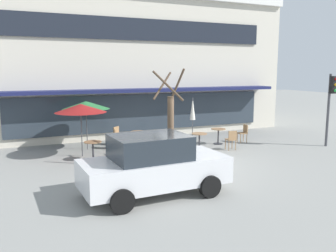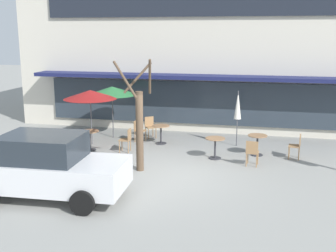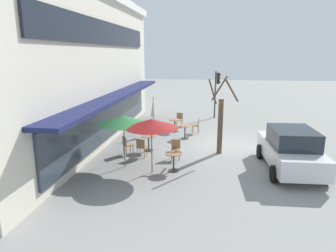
% 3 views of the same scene
% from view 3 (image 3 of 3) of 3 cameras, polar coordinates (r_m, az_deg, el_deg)
% --- Properties ---
extents(ground_plane, '(80.00, 80.00, 0.00)m').
position_cam_3_polar(ground_plane, '(15.67, 10.51, -3.84)').
color(ground_plane, gray).
extents(building_facade, '(17.48, 9.10, 7.80)m').
position_cam_3_polar(building_facade, '(17.56, -23.95, 10.07)').
color(building_facade, beige).
rests_on(building_facade, ground).
extents(cafe_table_near_wall, '(0.70, 0.70, 0.76)m').
position_cam_3_polar(cafe_table_near_wall, '(18.16, 1.26, 0.50)').
color(cafe_table_near_wall, '#333338').
rests_on(cafe_table_near_wall, ground).
extents(cafe_table_streetside, '(0.70, 0.70, 0.76)m').
position_cam_3_polar(cafe_table_streetside, '(16.67, 3.25, -0.71)').
color(cafe_table_streetside, '#333338').
rests_on(cafe_table_streetside, ground).
extents(cafe_table_by_tree, '(0.70, 0.70, 0.76)m').
position_cam_3_polar(cafe_table_by_tree, '(12.12, 1.08, -6.29)').
color(cafe_table_by_tree, '#333338').
rests_on(cafe_table_by_tree, ground).
extents(cafe_table_mid_patio, '(0.70, 0.70, 0.76)m').
position_cam_3_polar(cafe_table_mid_patio, '(14.63, -3.71, -2.79)').
color(cafe_table_mid_patio, '#333338').
rests_on(cafe_table_mid_patio, ground).
extents(patio_umbrella_green_folded, '(2.10, 2.10, 2.20)m').
position_cam_3_polar(patio_umbrella_green_folded, '(12.28, -8.47, 1.15)').
color(patio_umbrella_green_folded, '#4C4C51').
rests_on(patio_umbrella_green_folded, ground).
extents(patio_umbrella_cream_folded, '(0.28, 0.28, 2.20)m').
position_cam_3_polar(patio_umbrella_cream_folded, '(17.31, -2.82, 3.60)').
color(patio_umbrella_cream_folded, '#4C4C51').
rests_on(patio_umbrella_cream_folded, ground).
extents(patio_umbrella_corner_open, '(2.10, 2.10, 2.20)m').
position_cam_3_polar(patio_umbrella_corner_open, '(11.56, -3.18, 0.49)').
color(patio_umbrella_corner_open, '#4C4C51').
rests_on(patio_umbrella_corner_open, ground).
extents(cafe_chair_0, '(0.56, 0.56, 0.89)m').
position_cam_3_polar(cafe_chair_0, '(14.19, -7.89, -3.38)').
color(cafe_chair_0, '#9E754C').
rests_on(cafe_chair_0, ground).
extents(cafe_chair_1, '(0.45, 0.45, 0.89)m').
position_cam_3_polar(cafe_chair_1, '(13.74, -5.08, -3.87)').
color(cafe_chair_1, '#9E754C').
rests_on(cafe_chair_1, ground).
extents(cafe_chair_2, '(0.44, 0.44, 0.89)m').
position_cam_3_polar(cafe_chair_2, '(17.91, 5.52, 0.29)').
color(cafe_chair_2, '#9E754C').
rests_on(cafe_chair_2, ground).
extents(cafe_chair_3, '(0.42, 0.42, 0.89)m').
position_cam_3_polar(cafe_chair_3, '(13.49, 1.49, -4.15)').
color(cafe_chair_3, '#9E754C').
rests_on(cafe_chair_3, ground).
extents(cafe_chair_4, '(0.44, 0.44, 0.89)m').
position_cam_3_polar(cafe_chair_4, '(19.47, 2.18, 1.43)').
color(cafe_chair_4, '#9E754C').
rests_on(cafe_chair_4, ground).
extents(parked_sedan, '(4.27, 2.16, 1.76)m').
position_cam_3_polar(parked_sedan, '(13.08, 22.33, -4.17)').
color(parked_sedan, silver).
rests_on(parked_sedan, ground).
extents(street_tree, '(1.28, 1.43, 3.64)m').
position_cam_3_polar(street_tree, '(14.20, 9.95, 0.88)').
color(street_tree, brown).
rests_on(street_tree, ground).
extents(traffic_light_pole, '(0.26, 0.44, 3.40)m').
position_cam_3_polar(traffic_light_pole, '(22.14, 9.28, 7.40)').
color(traffic_light_pole, '#47474C').
rests_on(traffic_light_pole, ground).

